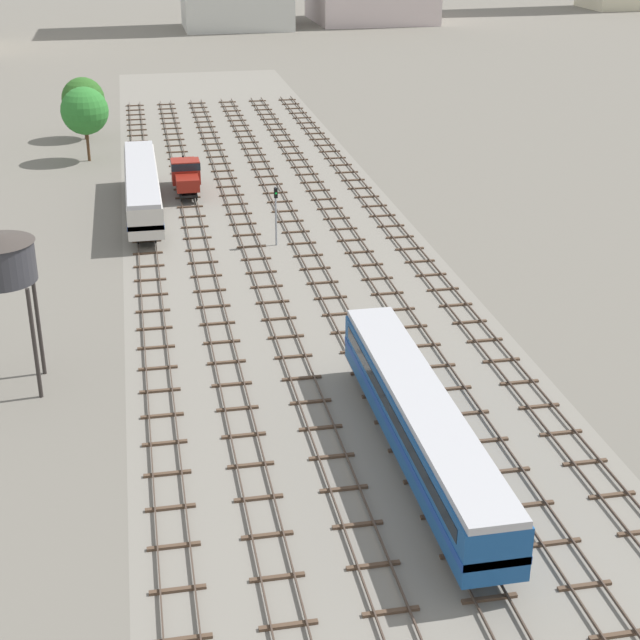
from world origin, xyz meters
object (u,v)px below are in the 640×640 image
(shunter_loco_left_mid, at_px, (185,173))
(signal_post_nearest, at_px, (276,208))
(passenger_coach_centre_nearest, at_px, (420,420))
(passenger_coach_far_left_near, at_px, (142,186))

(shunter_loco_left_mid, xyz_separation_m, signal_post_nearest, (6.33, -16.67, 1.20))
(passenger_coach_centre_nearest, distance_m, passenger_coach_far_left_near, 47.23)
(passenger_coach_far_left_near, bearing_deg, shunter_loco_left_mid, 53.89)
(shunter_loco_left_mid, bearing_deg, passenger_coach_far_left_near, -126.11)
(passenger_coach_centre_nearest, xyz_separation_m, passenger_coach_far_left_near, (-12.66, 45.50, 0.00))
(shunter_loco_left_mid, relative_size, signal_post_nearest, 1.69)
(passenger_coach_far_left_near, relative_size, signal_post_nearest, 4.38)
(passenger_coach_far_left_near, bearing_deg, signal_post_nearest, -45.90)
(passenger_coach_centre_nearest, xyz_separation_m, signal_post_nearest, (-2.11, 34.61, 0.59))
(passenger_coach_far_left_near, height_order, signal_post_nearest, signal_post_nearest)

